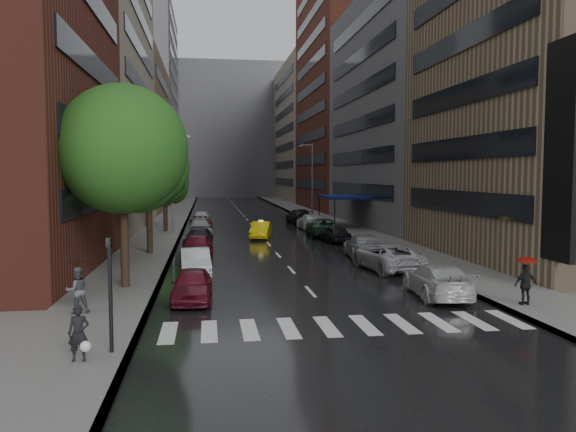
# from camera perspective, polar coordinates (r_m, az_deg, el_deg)

# --- Properties ---
(ground) EXTENTS (220.00, 220.00, 0.00)m
(ground) POSITION_cam_1_polar(r_m,az_deg,el_deg) (22.57, 4.17, -9.76)
(ground) COLOR gray
(ground) RESTS_ON ground
(road) EXTENTS (14.00, 140.00, 0.01)m
(road) POSITION_cam_1_polar(r_m,az_deg,el_deg) (71.75, -4.41, -0.11)
(road) COLOR black
(road) RESTS_ON ground
(sidewalk_left) EXTENTS (4.00, 140.00, 0.15)m
(sidewalk_left) POSITION_cam_1_polar(r_m,az_deg,el_deg) (71.72, -11.61, -0.13)
(sidewalk_left) COLOR gray
(sidewalk_left) RESTS_ON ground
(sidewalk_right) EXTENTS (4.00, 140.00, 0.15)m
(sidewalk_right) POSITION_cam_1_polar(r_m,az_deg,el_deg) (72.89, 2.66, 0.02)
(sidewalk_right) COLOR gray
(sidewalk_right) RESTS_ON ground
(crosswalk) EXTENTS (13.15, 2.80, 0.01)m
(crosswalk) POSITION_cam_1_polar(r_m,az_deg,el_deg) (20.73, 5.92, -11.01)
(crosswalk) COLOR silver
(crosswalk) RESTS_ON ground
(buildings_left) EXTENTS (8.00, 108.00, 38.00)m
(buildings_left) POSITION_cam_1_polar(r_m,az_deg,el_deg) (81.52, -15.71, 11.52)
(buildings_left) COLOR maroon
(buildings_left) RESTS_ON ground
(buildings_right) EXTENTS (8.05, 109.10, 36.00)m
(buildings_right) POSITION_cam_1_polar(r_m,az_deg,el_deg) (81.11, 6.03, 11.02)
(buildings_right) COLOR #937A5B
(buildings_right) RESTS_ON ground
(building_far) EXTENTS (40.00, 14.00, 32.00)m
(building_far) POSITION_cam_1_polar(r_m,az_deg,el_deg) (139.86, -6.32, 8.56)
(building_far) COLOR slate
(building_far) RESTS_ON ground
(tree_near) EXTENTS (6.06, 6.06, 9.65)m
(tree_near) POSITION_cam_1_polar(r_m,az_deg,el_deg) (27.38, -16.46, 6.49)
(tree_near) COLOR #382619
(tree_near) RESTS_ON ground
(tree_mid) EXTENTS (5.44, 5.44, 8.67)m
(tree_mid) POSITION_cam_1_polar(r_m,az_deg,el_deg) (38.80, -14.00, 4.83)
(tree_mid) COLOR #382619
(tree_mid) RESTS_ON ground
(tree_far) EXTENTS (4.47, 4.47, 7.12)m
(tree_far) POSITION_cam_1_polar(r_m,az_deg,el_deg) (53.38, -12.40, 3.52)
(tree_far) COLOR #382619
(tree_far) RESTS_ON ground
(taxi) EXTENTS (2.33, 4.52, 1.42)m
(taxi) POSITION_cam_1_polar(r_m,az_deg,el_deg) (47.88, -2.78, -1.44)
(taxi) COLOR yellow
(taxi) RESTS_ON ground
(parked_cars_left) EXTENTS (2.43, 42.18, 1.59)m
(parked_cars_left) POSITION_cam_1_polar(r_m,az_deg,el_deg) (44.62, -9.04, -1.89)
(parked_cars_left) COLOR maroon
(parked_cars_left) RESTS_ON ground
(parked_cars_right) EXTENTS (3.15, 43.51, 1.60)m
(parked_cars_right) POSITION_cam_1_polar(r_m,az_deg,el_deg) (44.12, 5.10, -1.86)
(parked_cars_right) COLOR silver
(parked_cars_right) RESTS_ON ground
(ped_bag_walker) EXTENTS (0.66, 0.47, 1.62)m
(ped_bag_walker) POSITION_cam_1_polar(r_m,az_deg,el_deg) (17.30, -20.45, -11.19)
(ped_bag_walker) COLOR black
(ped_bag_walker) RESTS_ON sidewalk_left
(ped_black_umbrella) EXTENTS (1.08, 0.98, 2.09)m
(ped_black_umbrella) POSITION_cam_1_polar(r_m,az_deg,el_deg) (22.97, -20.64, -6.26)
(ped_black_umbrella) COLOR #515257
(ped_black_umbrella) RESTS_ON sidewalk_left
(ped_red_umbrella) EXTENTS (1.00, 0.82, 2.01)m
(ped_red_umbrella) POSITION_cam_1_polar(r_m,az_deg,el_deg) (24.88, 23.02, -5.65)
(ped_red_umbrella) COLOR black
(ped_red_umbrella) RESTS_ON sidewalk_right
(traffic_light) EXTENTS (0.18, 0.15, 3.45)m
(traffic_light) POSITION_cam_1_polar(r_m,az_deg,el_deg) (17.56, -17.62, -6.56)
(traffic_light) COLOR black
(traffic_light) RESTS_ON sidewalk_left
(street_lamp_left) EXTENTS (1.74, 0.22, 9.00)m
(street_lamp_left) POSITION_cam_1_polar(r_m,az_deg,el_deg) (51.48, -11.57, 3.54)
(street_lamp_left) COLOR gray
(street_lamp_left) RESTS_ON sidewalk_left
(street_lamp_right) EXTENTS (1.74, 0.22, 9.00)m
(street_lamp_right) POSITION_cam_1_polar(r_m,az_deg,el_deg) (67.54, 2.41, 3.77)
(street_lamp_right) COLOR gray
(street_lamp_right) RESTS_ON sidewalk_right
(awning) EXTENTS (4.00, 8.00, 3.12)m
(awning) POSITION_cam_1_polar(r_m,az_deg,el_deg) (58.07, 5.45, 1.95)
(awning) COLOR navy
(awning) RESTS_ON sidewalk_right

